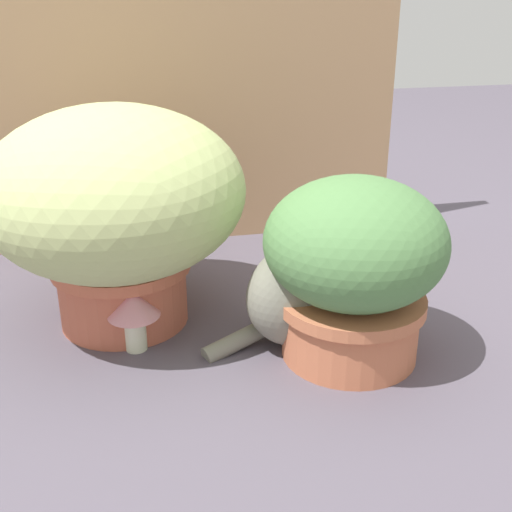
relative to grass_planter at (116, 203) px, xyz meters
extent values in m
plane|color=#544C58|center=(0.14, -0.14, -0.26)|extent=(6.00, 6.00, 0.00)
cube|color=tan|center=(0.19, 0.45, 0.16)|extent=(1.17, 0.03, 0.86)
cylinder|color=#BB5E44|center=(0.00, 0.00, -0.19)|extent=(0.27, 0.27, 0.14)
cylinder|color=#C36246|center=(0.00, 0.00, -0.13)|extent=(0.29, 0.29, 0.02)
ellipsoid|color=#B1BF77|center=(0.00, 0.00, 0.02)|extent=(0.52, 0.52, 0.34)
cylinder|color=#C16B49|center=(0.42, -0.23, -0.20)|extent=(0.26, 0.26, 0.13)
cylinder|color=#BD6B47|center=(0.42, -0.23, -0.15)|extent=(0.28, 0.28, 0.02)
ellipsoid|color=#518047|center=(0.42, -0.23, -0.03)|extent=(0.34, 0.34, 0.24)
ellipsoid|color=gray|center=(0.35, -0.17, -0.15)|extent=(0.30, 0.25, 0.22)
ellipsoid|color=#AEB29B|center=(0.44, -0.14, -0.16)|extent=(0.10, 0.12, 0.11)
sphere|color=gray|center=(0.45, -0.13, -0.04)|extent=(0.14, 0.14, 0.11)
cone|color=gray|center=(0.44, -0.10, 0.02)|extent=(0.05, 0.05, 0.04)
cone|color=gray|center=(0.47, -0.16, 0.02)|extent=(0.05, 0.05, 0.04)
cylinder|color=gray|center=(0.23, -0.17, -0.24)|extent=(0.18, 0.10, 0.07)
cylinder|color=#E4E9C3|center=(0.02, -0.13, -0.23)|extent=(0.04, 0.04, 0.07)
cone|color=pink|center=(0.02, -0.13, -0.16)|extent=(0.10, 0.10, 0.05)
cylinder|color=silver|center=(-0.02, -0.07, -0.21)|extent=(0.04, 0.04, 0.11)
cone|color=red|center=(-0.02, -0.07, -0.13)|extent=(0.09, 0.09, 0.05)
camera|label=1|loc=(0.00, -1.27, 0.41)|focal=45.74mm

